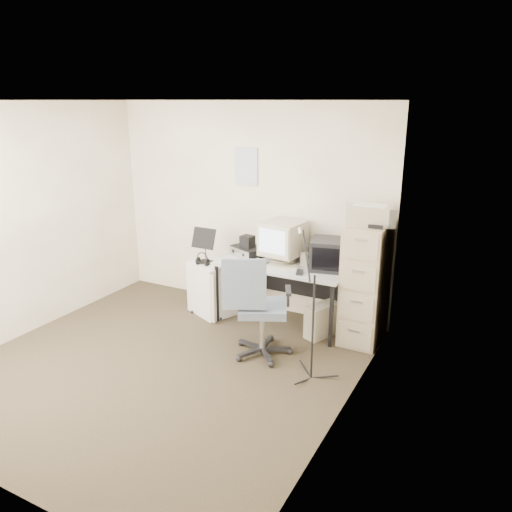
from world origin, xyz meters
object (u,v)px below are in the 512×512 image
at_px(office_chair, 263,306).
at_px(side_cart, 212,288).
at_px(filing_cabinet, 365,283).
at_px(desk, 282,294).

bearing_deg(office_chair, side_cart, 121.36).
bearing_deg(side_cart, office_chair, -9.45).
bearing_deg(side_cart, filing_cabinet, 27.86).
bearing_deg(filing_cabinet, office_chair, -135.41).
xyz_separation_m(filing_cabinet, side_cart, (-1.83, -0.14, -0.33)).
relative_size(filing_cabinet, office_chair, 1.23).
bearing_deg(desk, office_chair, -79.98).
xyz_separation_m(desk, side_cart, (-0.88, -0.11, -0.05)).
bearing_deg(office_chair, filing_cabinet, 18.81).
xyz_separation_m(office_chair, side_cart, (-1.02, 0.66, -0.21)).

